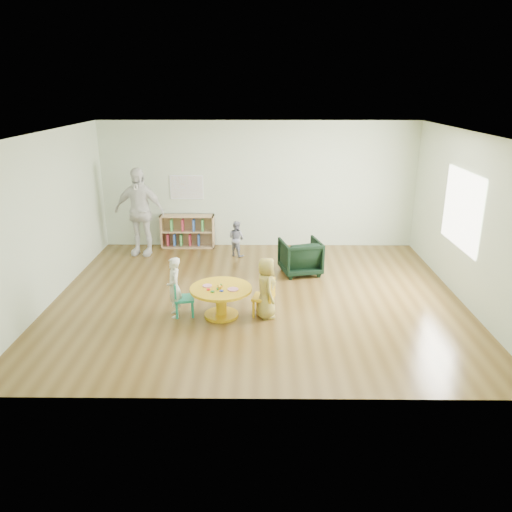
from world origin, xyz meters
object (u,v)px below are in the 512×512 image
at_px(kid_chair_right, 266,296).
at_px(kid_chair_left, 181,297).
at_px(bookshelf, 187,231).
at_px(armchair, 300,257).
at_px(activity_table, 221,296).
at_px(child_left, 174,287).
at_px(toddler, 236,238).
at_px(child_right, 266,288).
at_px(adult_caretaker, 139,212).

bearing_deg(kid_chair_right, kid_chair_left, 104.01).
height_order(bookshelf, armchair, bookshelf).
distance_m(activity_table, child_left, 0.75).
relative_size(bookshelf, child_left, 1.23).
height_order(kid_chair_right, child_left, child_left).
bearing_deg(child_left, kid_chair_right, 75.68).
distance_m(bookshelf, toddler, 1.31).
xyz_separation_m(activity_table, armchair, (1.40, 1.94, 0.00)).
height_order(armchair, child_right, child_right).
height_order(activity_table, bookshelf, bookshelf).
distance_m(kid_chair_right, adult_caretaker, 4.13).
bearing_deg(adult_caretaker, bookshelf, 38.80).
relative_size(activity_table, bookshelf, 0.82).
bearing_deg(activity_table, toddler, 88.07).
relative_size(kid_chair_left, child_left, 0.59).
bearing_deg(kid_chair_left, activity_table, 78.20).
height_order(activity_table, child_right, child_right).
bearing_deg(armchair, child_right, 57.75).
height_order(child_right, adult_caretaker, adult_caretaker).
bearing_deg(child_left, armchair, 116.62).
distance_m(activity_table, adult_caretaker, 3.74).
xyz_separation_m(child_right, toddler, (-0.61, 3.02, -0.11)).
height_order(kid_chair_right, bookshelf, bookshelf).
bearing_deg(activity_table, child_right, -1.32).
height_order(kid_chair_left, adult_caretaker, adult_caretaker).
bearing_deg(adult_caretaker, activity_table, -47.81).
bearing_deg(toddler, child_left, 109.90).
height_order(activity_table, armchair, armchair).
relative_size(activity_table, armchair, 1.31).
bearing_deg(bookshelf, adult_caretaker, -150.97).
bearing_deg(armchair, activity_table, 41.27).
bearing_deg(armchair, child_left, 29.26).
relative_size(activity_table, kid_chair_left, 1.70).
height_order(armchair, child_left, child_left).
bearing_deg(kid_chair_left, armchair, 123.59).
xyz_separation_m(armchair, child_left, (-2.14, -1.94, 0.15)).
distance_m(bookshelf, child_right, 4.05).
bearing_deg(kid_chair_left, adult_caretaker, -166.29).
xyz_separation_m(kid_chair_left, toddler, (0.74, 2.98, 0.08)).
distance_m(kid_chair_left, toddler, 3.07).
distance_m(kid_chair_right, toddler, 3.03).
xyz_separation_m(armchair, toddler, (-1.30, 1.06, 0.04)).
relative_size(kid_chair_left, bookshelf, 0.48).
bearing_deg(child_right, toddler, -1.14).
bearing_deg(adult_caretaker, child_right, -39.53).
bearing_deg(bookshelf, kid_chair_left, -83.49).
bearing_deg(child_right, bookshelf, 13.16).
height_order(activity_table, kid_chair_right, kid_chair_right).
bearing_deg(kid_chair_right, activity_table, 106.37).
bearing_deg(toddler, kid_chair_left, 111.65).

